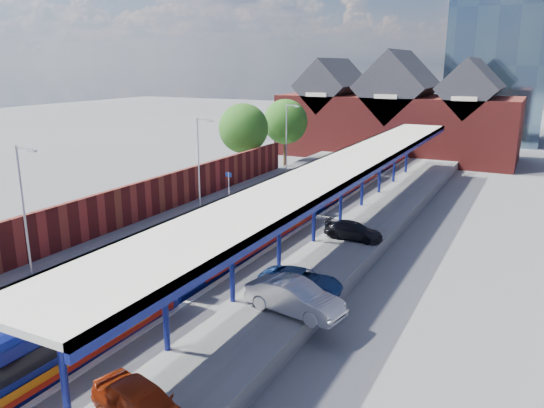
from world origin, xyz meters
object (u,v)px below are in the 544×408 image
(lamp_post_b, at_px, (25,203))
(platform_sign, at_px, (229,182))
(train, at_px, (297,200))
(parked_car_silver, at_px, (295,297))
(parked_car_dark, at_px, (353,231))
(lamp_post_d, at_px, (288,133))
(parked_car_blue, at_px, (301,281))
(parked_car_red, at_px, (143,406))
(lamp_post_c, at_px, (200,157))

(lamp_post_b, xyz_separation_m, platform_sign, (1.36, 18.00, -2.30))
(train, bearing_deg, parked_car_silver, -65.87)
(parked_car_dark, bearing_deg, lamp_post_b, 138.96)
(lamp_post_d, xyz_separation_m, parked_car_blue, (13.84, -27.55, -3.41))
(parked_car_silver, height_order, parked_car_dark, parked_car_silver)
(train, distance_m, parked_car_silver, 16.30)
(lamp_post_b, xyz_separation_m, lamp_post_d, (0.00, 32.00, 0.00))
(train, distance_m, parked_car_blue, 14.01)
(platform_sign, xyz_separation_m, parked_car_red, (12.17, -24.98, -1.00))
(parked_car_silver, bearing_deg, parked_car_dark, 14.84)
(train, distance_m, lamp_post_c, 8.44)
(platform_sign, bearing_deg, lamp_post_b, -94.33)
(lamp_post_d, relative_size, platform_sign, 2.80)
(parked_car_red, bearing_deg, platform_sign, 41.03)
(train, relative_size, parked_car_blue, 15.73)
(lamp_post_b, bearing_deg, parked_car_blue, 17.82)
(parked_car_silver, xyz_separation_m, parked_car_dark, (-1.04, 11.37, -0.21))
(lamp_post_c, height_order, parked_car_silver, lamp_post_c)
(lamp_post_b, relative_size, parked_car_dark, 1.82)
(lamp_post_d, distance_m, parked_car_blue, 31.02)
(parked_car_red, distance_m, parked_car_dark, 20.59)
(train, relative_size, lamp_post_c, 9.42)
(lamp_post_c, distance_m, parked_car_dark, 14.11)
(lamp_post_b, distance_m, parked_car_red, 15.58)
(lamp_post_b, xyz_separation_m, parked_car_dark, (13.48, 13.61, -3.44))
(lamp_post_d, bearing_deg, train, -62.19)
(lamp_post_b, xyz_separation_m, parked_car_red, (13.53, -6.98, -3.30))
(lamp_post_c, distance_m, platform_sign, 3.34)
(train, distance_m, platform_sign, 6.58)
(lamp_post_d, relative_size, parked_car_silver, 1.50)
(lamp_post_d, relative_size, parked_car_dark, 1.82)
(platform_sign, relative_size, parked_car_silver, 0.54)
(lamp_post_c, relative_size, lamp_post_d, 1.00)
(lamp_post_d, distance_m, parked_car_silver, 33.27)
(lamp_post_b, distance_m, platform_sign, 18.20)
(platform_sign, xyz_separation_m, parked_car_blue, (12.48, -13.55, -1.11))
(lamp_post_c, xyz_separation_m, parked_car_red, (13.53, -22.98, -3.30))
(parked_car_red, relative_size, parked_car_silver, 0.87)
(parked_car_red, xyz_separation_m, parked_car_blue, (0.31, 11.43, -0.11))
(train, height_order, lamp_post_b, lamp_post_b)
(parked_car_silver, bearing_deg, lamp_post_c, 56.16)
(train, relative_size, lamp_post_d, 9.42)
(platform_sign, relative_size, parked_car_blue, 0.60)
(parked_car_dark, bearing_deg, lamp_post_d, 39.93)
(parked_car_blue, bearing_deg, lamp_post_c, 48.96)
(train, xyz_separation_m, lamp_post_d, (-7.86, 14.90, 2.87))
(train, bearing_deg, lamp_post_b, -114.67)
(lamp_post_b, xyz_separation_m, parked_car_blue, (13.84, 4.45, -3.41))
(parked_car_red, distance_m, parked_car_blue, 11.44)
(lamp_post_d, xyz_separation_m, platform_sign, (1.36, -14.00, -2.30))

